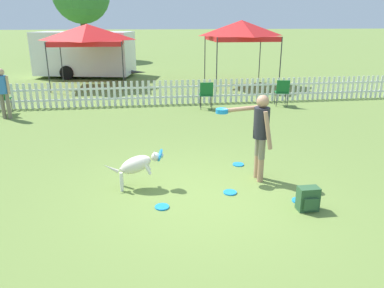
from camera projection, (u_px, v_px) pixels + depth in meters
ground_plane at (207, 196)px, 6.32m from camera, size 240.00×240.00×0.00m
handler_person at (259, 128)px, 6.66m from camera, size 0.94×0.63×1.59m
leaping_dog at (137, 165)px, 6.50m from camera, size 1.05×0.31×0.69m
frisbee_near_handler at (299, 201)px, 6.11m from camera, size 0.23×0.23×0.02m
frisbee_near_dog at (238, 164)px, 7.65m from camera, size 0.23×0.23×0.02m
frisbee_midfield at (230, 192)px, 6.40m from camera, size 0.23×0.23×0.02m
frisbee_far_scatter at (162, 207)px, 5.91m from camera, size 0.23×0.23×0.02m
backpack_on_grass at (308, 199)px, 5.78m from camera, size 0.32×0.23×0.38m
picket_fence at (169, 92)px, 13.03m from camera, size 18.69×0.04×0.84m
folding_chair_blue_left at (1, 97)px, 11.55m from camera, size 0.45×0.47×0.93m
folding_chair_center at (206, 93)px, 12.28m from camera, size 0.47×0.49×0.91m
folding_chair_green_right at (282, 90)px, 12.71m from camera, size 0.52×0.53×0.91m
canopy_tent_main at (241, 30)px, 16.19m from camera, size 2.74×2.74×2.82m
canopy_tent_secondary at (88, 34)px, 16.13m from camera, size 3.00×3.00×2.66m
spectator_standing at (3, 89)px, 10.98m from camera, size 0.40×0.27×1.49m
equipment_trailer at (85, 53)px, 19.27m from camera, size 5.70×3.32×2.26m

